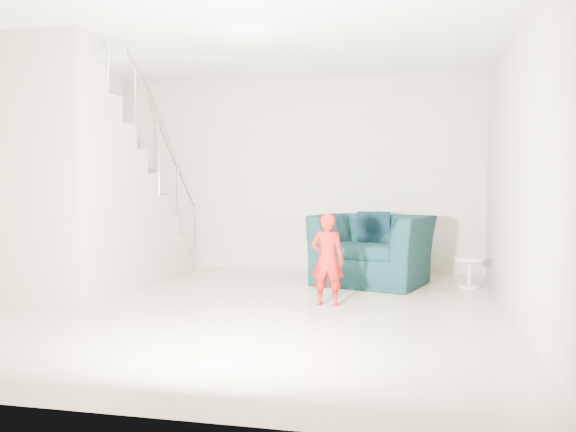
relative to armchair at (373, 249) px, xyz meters
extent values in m
plane|color=tan|center=(-1.08, -1.79, -0.42)|extent=(5.50, 5.50, 0.00)
plane|color=silver|center=(-1.08, -1.79, 2.28)|extent=(5.50, 5.50, 0.00)
plane|color=#AC9D8C|center=(-1.08, 0.96, 0.93)|extent=(5.00, 0.00, 5.00)
plane|color=#AC9D8C|center=(-1.08, -4.54, 0.93)|extent=(5.00, 0.00, 5.00)
plane|color=#AC9D8C|center=(-3.58, -1.79, 0.93)|extent=(0.00, 5.50, 5.50)
plane|color=#AC9D8C|center=(1.42, -1.79, 0.93)|extent=(0.00, 5.50, 5.50)
imported|color=black|center=(0.00, 0.00, 0.00)|extent=(1.55, 1.44, 0.84)
imported|color=#B10509|center=(-0.34, -1.42, 0.05)|extent=(0.34, 0.22, 0.93)
cylinder|color=silver|center=(1.14, -0.04, -0.08)|extent=(0.36, 0.36, 0.04)
cylinder|color=silver|center=(1.14, -0.04, -0.26)|extent=(0.05, 0.05, 0.32)
cylinder|color=silver|center=(1.14, -0.04, -0.41)|extent=(0.25, 0.25, 0.03)
cube|color=#ADA089|center=(-3.08, 0.56, -0.29)|extent=(1.00, 0.30, 0.27)
cube|color=#ADA089|center=(-3.08, 0.26, -0.15)|extent=(1.00, 0.30, 0.54)
cube|color=#ADA089|center=(-3.08, -0.04, -0.02)|extent=(1.00, 0.30, 0.81)
cube|color=#ADA089|center=(-3.08, -0.34, 0.12)|extent=(1.00, 0.30, 1.08)
cube|color=#ADA089|center=(-3.08, -0.64, 0.25)|extent=(1.00, 0.30, 1.35)
cube|color=#ADA089|center=(-3.08, -0.94, 0.39)|extent=(1.00, 0.30, 1.62)
cube|color=#ADA089|center=(-3.08, -1.24, 0.52)|extent=(1.00, 0.30, 1.89)
cube|color=#ADA089|center=(-3.08, -1.54, 0.66)|extent=(1.00, 0.30, 2.16)
cube|color=#ADA089|center=(-3.08, -1.84, 0.79)|extent=(1.00, 0.30, 2.43)
cube|color=#ADA089|center=(-3.08, -2.14, 0.93)|extent=(1.00, 0.30, 2.70)
cylinder|color=silver|center=(-2.58, -0.79, 1.83)|extent=(0.04, 3.03, 2.73)
cylinder|color=silver|center=(-2.58, 0.71, 0.08)|extent=(0.04, 0.04, 1.00)
cube|color=black|center=(-0.02, 0.33, 0.24)|extent=(0.42, 0.20, 0.41)
cube|color=black|center=(-0.54, 0.08, 0.11)|extent=(0.06, 0.55, 0.62)
cube|color=black|center=(-0.26, -1.45, 0.39)|extent=(0.03, 0.05, 0.10)
camera|label=1|loc=(0.59, -7.47, 0.83)|focal=38.00mm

